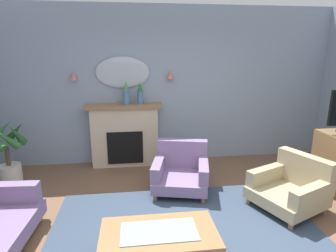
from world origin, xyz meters
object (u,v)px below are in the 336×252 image
Objects in this scene: wall_sconce_right at (170,75)px; coffee_table at (159,237)px; fireplace at (125,136)px; mantel_vase_right at (126,94)px; armchair_by_coffee_table at (181,170)px; potted_plant_tall_palm at (7,152)px; wall_sconce_left at (73,76)px; mantel_vase_left at (140,94)px; armchair_near_fireplace at (292,186)px; wall_mirror at (123,72)px.

wall_sconce_right is 0.13× the size of coffee_table.
fireplace is 0.78m from mantel_vase_right.
potted_plant_tall_palm is (-2.72, 0.53, 0.23)m from armchair_by_coffee_table.
wall_sconce_right is at bearing 0.00° from wall_sconce_left.
mantel_vase_right is 0.25m from mantel_vase_left.
potted_plant_tall_palm is at bearing 162.89° from armchair_near_fireplace.
coffee_table is (-0.48, -2.83, -1.28)m from wall_sconce_right.
mantel_vase_left is at bearing -29.54° from wall_mirror.
fireplace reaches higher than armchair_near_fireplace.
wall_sconce_left is at bearing 173.84° from fireplace.
wall_sconce_left is at bearing 146.18° from armchair_by_coffee_table.
mantel_vase_right is 0.40m from wall_mirror.
fireplace is 9.71× the size of wall_sconce_left.
fireplace reaches higher than armchair_by_coffee_table.
fireplace is 1.38× the size of armchair_by_coffee_table.
wall_sconce_left is 2.47m from armchair_by_coffee_table.
wall_sconce_right reaches higher than armchair_by_coffee_table.
potted_plant_tall_palm is at bearing -163.97° from fireplace.
wall_mirror is 0.90× the size of armchair_near_fireplace.
armchair_by_coffee_table is at bearing -33.82° from wall_sconce_left.
potted_plant_tall_palm is at bearing -167.00° from wall_sconce_right.
mantel_vase_left is at bearing 91.40° from coffee_table.
armchair_near_fireplace is at bearing -40.58° from wall_mirror.
armchair_near_fireplace is (1.90, 0.94, -0.08)m from coffee_table.
wall_mirror is at bearing 3.37° from wall_sconce_left.
fireplace is at bearing -90.00° from wall_mirror.
potted_plant_tall_palm is (-1.90, -0.50, -0.82)m from mantel_vase_right.
fireplace is 0.83m from mantel_vase_left.
wall_sconce_left and wall_sconce_right have the same top height.
fireplace is 1.38m from wall_sconce_right.
mantel_vase_left is 2.76× the size of wall_sconce_right.
coffee_table is 1.12× the size of armchair_by_coffee_table.
mantel_vase_left is 2.76× the size of wall_sconce_left.
wall_sconce_right is 0.13× the size of potted_plant_tall_palm.
wall_mirror reaches higher than wall_sconce_left.
mantel_vase_right is at bearing 180.00° from mantel_vase_left.
wall_mirror is 6.86× the size of wall_sconce_right.
potted_plant_tall_palm reaches higher than coffee_table.
wall_mirror is 3.19m from coffee_table.
mantel_vase_left is 0.37× the size of potted_plant_tall_palm.
armchair_by_coffee_table is 0.92× the size of armchair_near_fireplace.
coffee_table is at bearing -99.70° from wall_sconce_right.
potted_plant_tall_palm is (-1.85, -0.53, -0.04)m from fireplace.
mantel_vase_left is 0.35× the size of coffee_table.
coffee_table is 2.12m from armchair_near_fireplace.
fireplace is at bearing 97.61° from coffee_table.
wall_mirror is 2.04m from armchair_by_coffee_table.
potted_plant_tall_palm is (-1.00, -0.62, -1.13)m from wall_sconce_left.
armchair_near_fireplace reaches higher than coffee_table.
wall_sconce_left is 1.63m from potted_plant_tall_palm.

